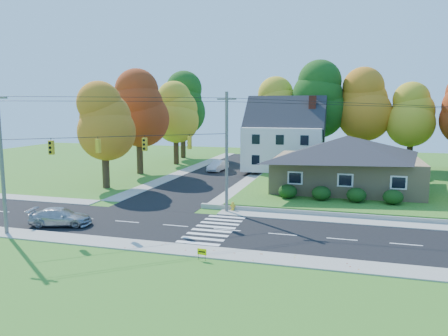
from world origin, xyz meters
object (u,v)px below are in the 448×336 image
object	(u,v)px
ranch_house	(346,162)
silver_sedan	(60,217)
fire_hydrant	(233,207)
white_car	(218,166)

from	to	relation	value
ranch_house	silver_sedan	size ratio (longest dim) A/B	3.23
ranch_house	fire_hydrant	xyz separation A→B (m)	(-9.07, -10.36, -2.88)
silver_sedan	white_car	xyz separation A→B (m)	(3.37, 29.23, 0.05)
silver_sedan	fire_hydrant	xyz separation A→B (m)	(11.15, 7.96, -0.29)
silver_sedan	fire_hydrant	size ratio (longest dim) A/B	5.60
ranch_house	white_car	xyz separation A→B (m)	(-16.86, 10.90, -2.54)
ranch_house	white_car	world-z (taller)	ranch_house
ranch_house	silver_sedan	xyz separation A→B (m)	(-20.23, -18.32, -2.59)
ranch_house	fire_hydrant	bearing A→B (deg)	-131.20
ranch_house	fire_hydrant	distance (m)	14.07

